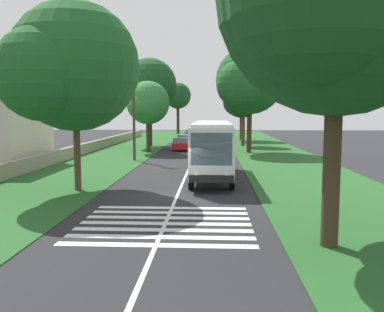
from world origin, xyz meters
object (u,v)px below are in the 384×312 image
object	(u,v)px
roadside_tree_left_1	(177,97)
roadside_tree_right_0	(243,100)
trailing_car_0	(181,144)
utility_pole	(134,112)
trailing_minibus_0	(213,127)
roadside_tree_right_2	(241,101)
trailing_car_3	(191,134)
roadside_tree_right_1	(248,82)
coach_bus	(212,146)
roadside_tree_left_3	(147,104)
roadside_tree_right_3	(330,4)
trailing_car_1	(184,141)
trailing_car_2	(213,137)
roadside_tree_left_2	(148,87)
roadside_tree_left_0	(70,70)

from	to	relation	value
roadside_tree_left_1	roadside_tree_right_0	distance (m)	30.88
trailing_car_0	utility_pole	bearing A→B (deg)	162.71
trailing_minibus_0	roadside_tree_right_2	world-z (taller)	roadside_tree_right_2
trailing_car_0	trailing_car_3	xyz separation A→B (m)	(21.66, -0.01, 0.00)
roadside_tree_right_1	coach_bus	bearing A→B (deg)	167.95
roadside_tree_left_1	roadside_tree_left_3	bearing A→B (deg)	179.99
trailing_minibus_0	roadside_tree_right_3	size ratio (longest dim) A/B	0.51
roadside_tree_right_0	trailing_car_1	bearing A→B (deg)	88.34
trailing_car_1	roadside_tree_right_3	xyz separation A→B (m)	(-40.56, -7.39, 7.13)
coach_bus	utility_pole	world-z (taller)	utility_pole
roadside_tree_right_2	trailing_car_2	bearing A→B (deg)	99.79
roadside_tree_right_3	roadside_tree_right_1	bearing A→B (deg)	-0.03
roadside_tree_right_0	utility_pole	xyz separation A→B (m)	(-16.84, 10.88, -1.51)
trailing_car_3	utility_pole	distance (m)	32.92
roadside_tree_left_1	utility_pole	xyz separation A→B (m)	(-45.72, 0.03, -2.99)
trailing_car_0	utility_pole	xyz separation A→B (m)	(-10.86, 3.38, 3.75)
coach_bus	roadside_tree_right_2	distance (m)	37.08
trailing_car_3	roadside_tree_left_1	distance (m)	15.20
coach_bus	trailing_car_2	distance (m)	35.93
roadside_tree_left_2	trailing_car_2	bearing A→B (deg)	-39.03
trailing_car_3	roadside_tree_left_1	world-z (taller)	roadside_tree_left_1
trailing_car_3	roadside_tree_left_2	bearing A→B (deg)	164.71
trailing_car_1	roadside_tree_left_0	bearing A→B (deg)	172.67
trailing_minibus_0	roadside_tree_right_3	bearing A→B (deg)	-176.91
trailing_car_0	roadside_tree_right_3	world-z (taller)	roadside_tree_right_3
trailing_car_2	roadside_tree_left_1	bearing A→B (deg)	19.88
roadside_tree_left_0	roadside_tree_right_0	xyz separation A→B (m)	(31.40, -11.58, -0.77)
roadside_tree_right_1	roadside_tree_right_3	distance (m)	31.20
roadside_tree_left_1	roadside_tree_left_3	size ratio (longest dim) A/B	1.32
trailing_minibus_0	roadside_tree_left_2	size ratio (longest dim) A/B	0.54
roadside_tree_left_2	utility_pole	bearing A→B (deg)	-175.90
trailing_car_1	roadside_tree_left_3	bearing A→B (deg)	160.46
roadside_tree_right_0	roadside_tree_right_2	world-z (taller)	roadside_tree_right_2
trailing_minibus_0	roadside_tree_right_2	bearing A→B (deg)	-165.44
trailing_car_1	roadside_tree_right_2	xyz separation A→B (m)	(9.78, -7.92, 5.46)
roadside_tree_left_0	coach_bus	bearing A→B (deg)	-58.38
coach_bus	roadside_tree_right_2	world-z (taller)	roadside_tree_right_2
trailing_car_1	utility_pole	size ratio (longest dim) A/B	0.51
roadside_tree_left_3	roadside_tree_right_2	world-z (taller)	roadside_tree_right_2
coach_bus	roadside_tree_right_1	size ratio (longest dim) A/B	0.98
trailing_car_0	trailing_car_1	world-z (taller)	same
trailing_car_2	trailing_minibus_0	world-z (taller)	trailing_minibus_0
trailing_car_0	trailing_minibus_0	xyz separation A→B (m)	(31.73, -3.81, 0.88)
roadside_tree_left_2	roadside_tree_left_3	xyz separation A→B (m)	(-8.29, -1.17, -2.25)
roadside_tree_right_1	trailing_car_1	bearing A→B (deg)	38.36
trailing_car_1	roadside_tree_right_0	xyz separation A→B (m)	(-0.22, -7.52, 5.27)
trailing_car_3	roadside_tree_left_2	size ratio (longest dim) A/B	0.39
trailing_car_1	roadside_tree_left_0	size ratio (longest dim) A/B	0.41
roadside_tree_left_3	roadside_tree_right_3	size ratio (longest dim) A/B	0.65
coach_bus	trailing_car_3	size ratio (longest dim) A/B	2.60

